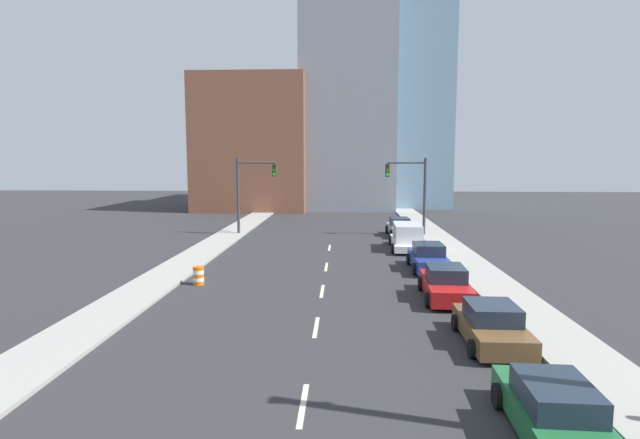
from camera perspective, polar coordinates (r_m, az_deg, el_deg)
sidewalk_left at (r=50.81m, az=-8.31°, el=-0.42°), size 2.60×91.14×0.14m
sidewalk_right at (r=50.45m, az=11.47°, el=-0.53°), size 2.60×91.14×0.14m
lane_stripe_at_8m at (r=13.90m, az=-1.95°, el=-20.40°), size 0.16×2.40×0.01m
lane_stripe_at_15m at (r=19.55m, az=-0.45°, el=-12.19°), size 0.16×2.40×0.01m
lane_stripe_at_20m at (r=24.61m, az=0.25°, el=-8.18°), size 0.16×2.40×0.01m
lane_stripe_at_25m at (r=30.07m, az=0.72°, el=-5.43°), size 0.16×2.40×0.01m
lane_stripe_at_32m at (r=36.49m, az=1.09°, el=-3.26°), size 0.16×2.40×0.01m
building_brick_left at (r=68.11m, az=-7.27°, el=8.45°), size 14.00×16.00×16.87m
building_office_center at (r=71.41m, az=3.12°, el=12.42°), size 12.00×20.00×26.82m
building_glass_right at (r=76.44m, az=8.80°, el=15.94°), size 13.00×20.00×37.32m
traffic_signal_left at (r=43.04m, az=-8.20°, el=3.78°), size 3.45×0.35×6.57m
traffic_signal_right at (r=42.67m, az=10.71°, el=3.70°), size 3.45×0.35×6.57m
traffic_barrel at (r=26.52m, az=-13.72°, el=-6.24°), size 0.56×0.56×0.95m
sedan_green at (r=13.27m, az=25.28°, el=-19.41°), size 2.14×4.61×1.38m
sedan_brown at (r=18.67m, az=19.02°, el=-11.40°), size 2.17×4.28×1.43m
sedan_red at (r=23.86m, az=14.15°, el=-7.15°), size 2.30×4.77×1.54m
sedan_blue at (r=29.85m, az=12.27°, el=-4.30°), size 2.17×4.69×1.55m
box_truck_white at (r=36.34m, az=9.93°, el=-1.99°), size 2.56×5.92×1.86m
sedan_silver at (r=42.75m, az=9.08°, el=-0.92°), size 2.13×4.47×1.55m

